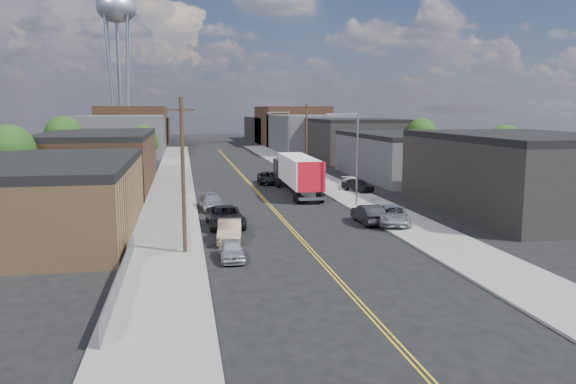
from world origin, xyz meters
name	(u,v)px	position (x,y,z in m)	size (l,w,h in m)	color
ground	(237,170)	(0.00, 60.00, 0.00)	(260.00, 260.00, 0.00)	black
centerline	(249,182)	(0.00, 45.00, 0.01)	(0.32, 120.00, 0.01)	gold
sidewalk_left	(173,184)	(-9.50, 45.00, 0.07)	(5.00, 140.00, 0.15)	slate
sidewalk_right	(321,180)	(9.50, 45.00, 0.07)	(5.00, 140.00, 0.15)	slate
warehouse_tan	(50,197)	(-18.00, 18.00, 2.80)	(12.00, 22.00, 5.60)	brown
warehouse_brown	(99,160)	(-18.00, 44.00, 3.30)	(12.00, 26.00, 6.60)	#503220
industrial_right_a	(522,173)	(21.99, 20.00, 3.55)	(14.00, 22.00, 7.10)	black
industrial_right_b	(409,155)	(22.00, 46.00, 3.05)	(14.00, 24.00, 6.10)	#39383B
industrial_right_c	(352,140)	(22.00, 72.00, 3.80)	(14.00, 22.00, 7.60)	black
skyline_left_a	(124,135)	(-20.00, 95.00, 4.00)	(16.00, 30.00, 8.00)	#39383B
skyline_right_a	(313,134)	(20.00, 95.00, 4.00)	(16.00, 30.00, 8.00)	#39383B
skyline_left_b	(134,127)	(-20.00, 120.00, 5.00)	(16.00, 26.00, 10.00)	#503220
skyline_right_b	(291,126)	(20.00, 120.00, 5.00)	(16.00, 26.00, 10.00)	#503220
skyline_left_c	(140,130)	(-20.00, 140.00, 3.50)	(16.00, 40.00, 7.00)	black
skyline_right_c	(278,129)	(20.00, 140.00, 3.50)	(16.00, 40.00, 7.00)	black
water_tower	(117,14)	(-22.00, 110.00, 30.65)	(9.00, 9.00, 36.90)	gray
streetlight_near	(353,151)	(7.60, 25.00, 5.33)	(3.39, 0.25, 9.00)	gray
streetlight_far	(286,135)	(7.60, 60.00, 5.33)	(3.39, 0.25, 9.00)	gray
utility_pole_left_near	(183,175)	(-8.20, 10.00, 5.14)	(1.60, 0.26, 10.00)	black
utility_pole_left_far	(182,143)	(-8.20, 45.00, 5.14)	(1.60, 0.26, 10.00)	black
utility_pole_right	(306,140)	(8.20, 48.00, 5.14)	(1.60, 0.26, 10.00)	black
chainlink_fence	(121,277)	(-11.50, 3.50, 0.66)	(0.05, 16.00, 1.22)	slate
tree_left_near	(10,154)	(-23.94, 30.00, 5.18)	(4.85, 4.76, 7.91)	black
tree_left_mid	(64,137)	(-23.94, 55.00, 5.48)	(5.10, 5.04, 8.37)	black
tree_left_far	(144,141)	(-13.94, 62.00, 4.57)	(4.35, 4.20, 6.97)	black
tree_right_near	(505,146)	(30.06, 36.00, 4.87)	(4.60, 4.48, 7.44)	black
tree_right_far	(422,135)	(30.06, 60.00, 5.18)	(4.85, 4.76, 7.91)	black
semi_truck	(296,172)	(4.09, 34.96, 2.39)	(3.08, 16.09, 4.20)	silver
car_left_a	(231,250)	(-5.38, 8.10, 0.64)	(1.50, 3.73, 1.27)	#B5B7BA
car_left_b	(230,231)	(-5.08, 13.03, 0.77)	(1.62, 4.64, 1.53)	#846A56
car_left_c	(225,217)	(-5.00, 18.02, 0.82)	(2.74, 5.94, 1.65)	black
car_left_d	(212,202)	(-5.68, 26.00, 0.72)	(2.02, 4.97, 1.44)	gray
car_right_oncoming	(369,214)	(6.60, 17.27, 0.79)	(1.67, 4.79, 1.58)	black
car_right_lot_a	(393,215)	(8.20, 16.02, 0.88)	(2.41, 5.23, 1.45)	#9EA0A3
car_right_lot_b	(353,183)	(11.00, 35.82, 0.79)	(1.79, 4.41, 1.28)	silver
car_right_lot_c	(358,185)	(11.00, 34.00, 0.87)	(1.71, 4.24, 1.44)	black
car_ahead_truck	(268,178)	(2.24, 43.43, 0.74)	(2.45, 5.30, 1.47)	black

